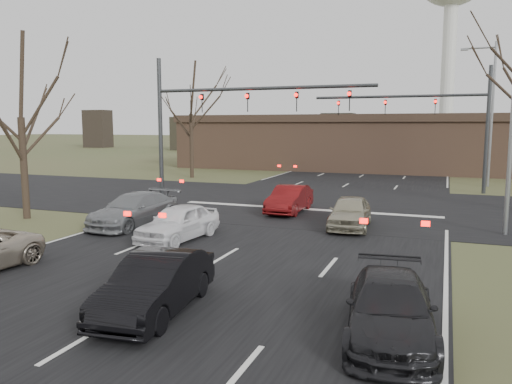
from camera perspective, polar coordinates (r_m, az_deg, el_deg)
ground at (r=14.06m, az=-8.81°, el=-10.33°), size 360.00×360.00×0.00m
road_main at (r=72.03m, az=15.61°, el=3.94°), size 14.00×300.00×0.02m
road_cross at (r=27.75m, az=6.72°, el=-1.32°), size 200.00×14.00×0.02m
building at (r=49.83m, az=15.60°, el=5.47°), size 42.40×10.40×5.30m
mast_arm_near at (r=27.34m, az=-5.00°, el=9.20°), size 12.12×0.24×8.00m
mast_arm_far at (r=34.59m, az=20.31°, el=8.34°), size 11.12×0.24×8.00m
streetlight_right_near at (r=21.72m, az=26.97°, el=10.18°), size 2.34×0.25×10.00m
streetlight_right_far at (r=38.69m, az=25.14°, el=8.82°), size 2.34×0.25×10.00m
tree_left_near at (r=25.41m, az=-25.53°, el=12.00°), size 5.10×5.10×8.50m
tree_left_far at (r=41.66m, az=-7.49°, el=11.75°), size 5.70×5.70×9.50m
car_white_sedan at (r=19.06m, az=-8.86°, el=-3.45°), size 1.96×4.13×1.36m
car_black_hatch at (r=11.93m, az=-11.35°, el=-10.27°), size 1.90×4.26×1.36m
car_charcoal_sedan at (r=10.77m, az=15.09°, el=-12.72°), size 2.26×4.46×1.24m
car_grey_ahead at (r=22.12m, az=-13.76°, el=-1.98°), size 2.32×4.97×1.41m
car_red_ahead at (r=24.83m, az=3.85°, el=-0.82°), size 1.43×4.06×1.34m
car_silver_ahead at (r=21.41m, az=10.69°, el=-2.27°), size 1.91×4.10×1.36m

